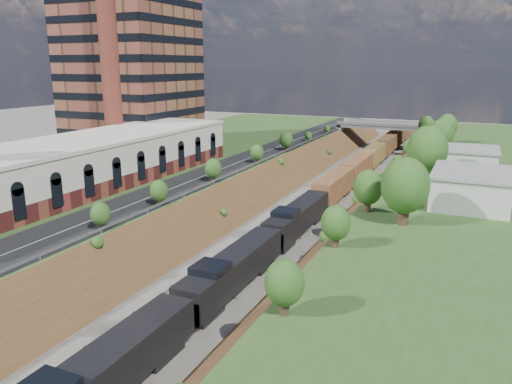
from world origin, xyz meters
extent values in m
cube|color=#355723|center=(-33.00, 60.00, 2.50)|extent=(44.00, 180.00, 5.00)
cube|color=brown|center=(-11.00, 60.00, 0.00)|extent=(10.00, 180.00, 10.00)
cube|color=brown|center=(11.00, 60.00, 0.00)|extent=(10.00, 180.00, 10.00)
cube|color=gray|center=(-2.60, 60.00, 0.09)|extent=(1.58, 180.00, 0.18)
cube|color=gray|center=(2.60, 60.00, 0.09)|extent=(1.58, 180.00, 0.18)
cube|color=black|center=(-15.50, 60.00, 5.05)|extent=(8.00, 180.00, 0.10)
cube|color=#99999E|center=(-11.40, 60.00, 5.55)|extent=(0.06, 171.00, 0.30)
cube|color=maroon|center=(-28.00, 38.00, 6.10)|extent=(14.00, 62.00, 2.20)
cube|color=silver|center=(-28.00, 38.00, 9.35)|extent=(14.00, 62.00, 4.30)
cube|color=silver|center=(-28.00, 38.00, 11.75)|extent=(14.30, 62.30, 0.50)
cube|color=brown|center=(-44.00, 72.00, 27.00)|extent=(22.00, 22.00, 44.00)
cylinder|color=maroon|center=(-36.00, 56.00, 25.00)|extent=(3.20, 3.20, 40.00)
cube|color=gray|center=(-11.50, 122.00, 3.10)|extent=(1.50, 8.00, 6.20)
cube|color=gray|center=(11.50, 122.00, 3.10)|extent=(1.50, 8.00, 6.20)
cube|color=gray|center=(0.00, 122.00, 6.20)|extent=(24.00, 8.00, 1.00)
cube|color=gray|center=(0.00, 118.00, 7.00)|extent=(24.00, 0.30, 0.80)
cube|color=gray|center=(0.00, 126.00, 7.00)|extent=(24.00, 0.30, 0.80)
cube|color=silver|center=(23.50, 52.00, 7.00)|extent=(9.00, 12.00, 4.00)
cube|color=silver|center=(23.00, 74.00, 6.80)|extent=(8.00, 10.00, 3.60)
cylinder|color=#473323|center=(17.00, 40.00, 6.31)|extent=(1.30, 1.30, 2.62)
ellipsoid|color=#335D20|center=(17.00, 40.00, 9.46)|extent=(5.25, 5.25, 6.30)
cylinder|color=#473323|center=(-11.80, 20.00, 5.61)|extent=(0.66, 0.66, 1.22)
ellipsoid|color=#335D20|center=(-11.80, 20.00, 7.08)|extent=(2.45, 2.45, 2.94)
cube|color=black|center=(2.60, 7.29, 2.39)|extent=(3.06, 18.35, 2.98)
cube|color=black|center=(2.60, 26.65, 2.39)|extent=(3.06, 18.35, 2.98)
cube|color=black|center=(2.60, 46.00, 2.39)|extent=(3.06, 18.35, 2.98)
cube|color=brown|center=(2.60, 105.06, 2.74)|extent=(3.06, 97.77, 3.67)
camera|label=1|loc=(23.87, -15.04, 22.28)|focal=35.00mm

